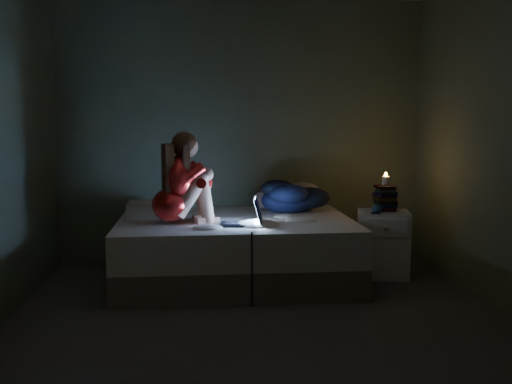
{
  "coord_description": "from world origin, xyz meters",
  "views": [
    {
      "loc": [
        -0.47,
        -4.09,
        1.4
      ],
      "look_at": [
        0.05,
        1.0,
        0.8
      ],
      "focal_mm": 42.21,
      "sensor_mm": 36.0,
      "label": 1
    }
  ],
  "objects": [
    {
      "name": "floor",
      "position": [
        0.0,
        0.0,
        -0.01
      ],
      "size": [
        3.6,
        3.8,
        0.02
      ],
      "primitive_type": "cube",
      "color": "black",
      "rests_on": "ground"
    },
    {
      "name": "wall_back",
      "position": [
        0.0,
        1.91,
        1.3
      ],
      "size": [
        3.6,
        0.02,
        2.6
      ],
      "primitive_type": "cube",
      "color": "#56654C",
      "rests_on": "ground"
    },
    {
      "name": "wall_front",
      "position": [
        0.0,
        -1.91,
        1.3
      ],
      "size": [
        3.6,
        0.02,
        2.6
      ],
      "primitive_type": "cube",
      "color": "#56654C",
      "rests_on": "ground"
    },
    {
      "name": "bed",
      "position": [
        -0.12,
        1.1,
        0.28
      ],
      "size": [
        2.02,
        1.51,
        0.56
      ],
      "primitive_type": null,
      "color": "#BBB6AB",
      "rests_on": "ground"
    },
    {
      "name": "pillow",
      "position": [
        -0.83,
        1.26,
        0.62
      ],
      "size": [
        0.47,
        0.33,
        0.14
      ],
      "primitive_type": "cube",
      "color": "silver",
      "rests_on": "bed"
    },
    {
      "name": "woman",
      "position": [
        -0.67,
        0.86,
        0.94
      ],
      "size": [
        0.53,
        0.41,
        0.77
      ],
      "primitive_type": null,
      "rotation": [
        0.0,
        0.0,
        0.23
      ],
      "color": "#A9100D",
      "rests_on": "bed"
    },
    {
      "name": "laptop",
      "position": [
        -0.1,
        0.75,
        0.68
      ],
      "size": [
        0.37,
        0.28,
        0.24
      ],
      "primitive_type": null,
      "rotation": [
        0.0,
        0.0,
        -0.14
      ],
      "color": "black",
      "rests_on": "bed"
    },
    {
      "name": "clothes_pile",
      "position": [
        0.4,
        1.47,
        0.71
      ],
      "size": [
        0.63,
        0.57,
        0.31
      ],
      "primitive_type": null,
      "rotation": [
        0.0,
        0.0,
        -0.34
      ],
      "color": "navy",
      "rests_on": "bed"
    },
    {
      "name": "nightstand",
      "position": [
        1.22,
        1.13,
        0.3
      ],
      "size": [
        0.52,
        0.49,
        0.59
      ],
      "primitive_type": "cube",
      "rotation": [
        0.0,
        0.0,
        -0.22
      ],
      "color": "silver",
      "rests_on": "ground"
    },
    {
      "name": "book_stack",
      "position": [
        1.25,
        1.19,
        0.71
      ],
      "size": [
        0.19,
        0.25,
        0.23
      ],
      "primitive_type": null,
      "color": "black",
      "rests_on": "nightstand"
    },
    {
      "name": "candle",
      "position": [
        1.25,
        1.19,
        0.86
      ],
      "size": [
        0.07,
        0.07,
        0.08
      ],
      "primitive_type": "cylinder",
      "color": "beige",
      "rests_on": "book_stack"
    },
    {
      "name": "phone",
      "position": [
        1.15,
        1.01,
        0.6
      ],
      "size": [
        0.1,
        0.15,
        0.01
      ],
      "primitive_type": "cube",
      "rotation": [
        0.0,
        0.0,
        -0.19
      ],
      "color": "black",
      "rests_on": "nightstand"
    },
    {
      "name": "blue_orb",
      "position": [
        1.15,
        1.0,
        0.63
      ],
      "size": [
        0.08,
        0.08,
        0.08
      ],
      "primitive_type": "sphere",
      "color": "navy",
      "rests_on": "nightstand"
    }
  ]
}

